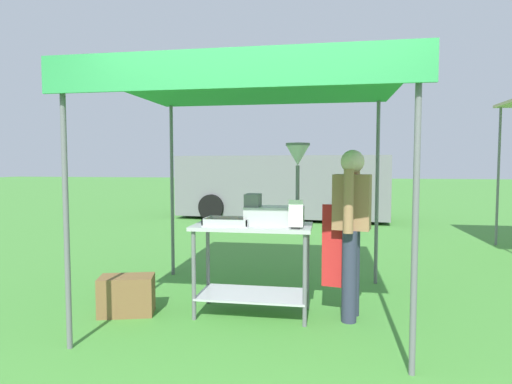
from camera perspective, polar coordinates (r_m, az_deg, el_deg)
ground_plane at (r=9.38m, az=6.42°, el=-5.33°), size 70.00×70.00×0.00m
stall_canopy at (r=4.30m, az=-0.23°, el=13.51°), size 2.83×2.54×2.29m
donut_cart at (r=4.23m, az=-0.45°, el=-7.89°), size 1.15×0.59×0.89m
donut_tray at (r=4.15m, az=-3.81°, el=-4.12°), size 0.43×0.30×0.07m
donut_fryer at (r=4.11m, az=2.98°, el=-1.03°), size 0.61×0.28×0.79m
menu_sign at (r=3.91m, az=5.30°, el=-3.25°), size 0.13×0.05×0.26m
vendor at (r=4.17m, az=12.50°, el=-4.26°), size 0.46×0.54×1.61m
supply_crate at (r=4.51m, az=-16.80°, el=-12.99°), size 0.58×0.42×0.38m
van_grey at (r=11.72m, az=3.56°, el=0.83°), size 5.71×2.46×1.69m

